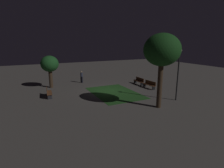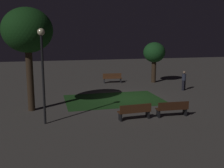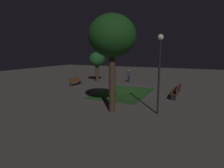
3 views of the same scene
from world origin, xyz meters
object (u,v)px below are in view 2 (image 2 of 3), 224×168
(bench_corner, at_px, (112,78))
(pedestrian, at_px, (184,80))
(tree_back_right, at_px, (27,32))
(bench_front_left, at_px, (135,111))
(tree_tall_center, at_px, (154,53))
(bench_front_right, at_px, (172,108))
(lamp_post_path_center, at_px, (42,61))

(bench_corner, bearing_deg, pedestrian, -44.88)
(tree_back_right, xyz_separation_m, pedestrian, (11.92, 3.16, -3.86))
(pedestrian, bearing_deg, bench_front_left, -135.11)
(bench_corner, xyz_separation_m, tree_tall_center, (3.90, -0.76, 2.32))
(bench_front_right, bearing_deg, bench_corner, 93.30)
(tree_back_right, bearing_deg, bench_front_right, -22.83)
(bench_corner, relative_size, lamp_post_path_center, 0.38)
(lamp_post_path_center, relative_size, pedestrian, 3.01)
(bench_corner, bearing_deg, lamp_post_path_center, -120.19)
(bench_front_left, xyz_separation_m, bench_front_right, (2.21, -0.00, 0.00))
(tree_back_right, bearing_deg, lamp_post_path_center, -73.90)
(bench_corner, height_order, lamp_post_path_center, lamp_post_path_center)
(bench_front_right, xyz_separation_m, lamp_post_path_center, (-6.91, 0.49, 2.78))
(bench_corner, xyz_separation_m, tree_back_right, (-7.06, -8.01, 4.23))
(pedestrian, bearing_deg, tree_tall_center, 103.24)
(bench_corner, height_order, pedestrian, pedestrian)
(tree_tall_center, relative_size, pedestrian, 2.38)
(bench_front_left, bearing_deg, pedestrian, 44.89)
(tree_back_right, xyz_separation_m, lamp_post_path_center, (0.79, -2.75, -1.45))
(tree_tall_center, height_order, pedestrian, tree_tall_center)
(bench_front_left, bearing_deg, tree_tall_center, 62.45)
(lamp_post_path_center, bearing_deg, pedestrian, 28.00)
(bench_front_left, height_order, bench_front_right, same)
(tree_back_right, height_order, lamp_post_path_center, tree_back_right)
(bench_front_left, relative_size, lamp_post_path_center, 0.38)
(bench_front_left, relative_size, pedestrian, 1.14)
(tree_back_right, distance_m, lamp_post_path_center, 3.21)
(bench_front_right, xyz_separation_m, tree_back_right, (-7.70, 3.24, 4.23))
(bench_front_right, relative_size, pedestrian, 1.13)
(tree_back_right, height_order, tree_tall_center, tree_back_right)
(pedestrian, bearing_deg, lamp_post_path_center, -152.00)
(lamp_post_path_center, distance_m, pedestrian, 12.83)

